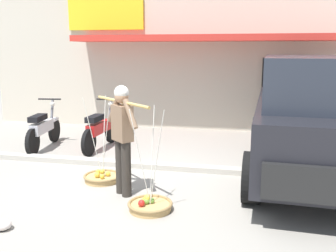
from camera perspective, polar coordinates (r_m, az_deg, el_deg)
name	(u,v)px	position (r m, az deg, el deg)	size (l,w,h in m)	color
ground_plane	(139,180)	(6.61, -4.33, -8.13)	(90.00, 90.00, 0.00)	gray
sidewalk_curb	(150,165)	(7.23, -2.75, -5.94)	(20.00, 0.24, 0.10)	#AEA89C
fruit_vendor	(122,133)	(5.73, -6.89, -1.06)	(1.14, 1.01, 1.70)	#2D2823
fruit_basket_left_side	(102,177)	(6.61, -9.89, -7.57)	(0.63, 0.63, 1.45)	tan
fruit_basket_right_side	(150,205)	(5.41, -2.76, -11.79)	(0.63, 0.63, 1.45)	tan
motorcycle_nearest_shop	(43,129)	(8.96, -18.32, -0.43)	(0.54, 1.81, 1.09)	black
motorcycle_second_in_row	(100,129)	(8.60, -10.23, -0.52)	(0.54, 1.82, 1.09)	black
parked_truck	(314,113)	(7.01, 21.16, 1.82)	(2.33, 4.89, 2.10)	black
storefront_building	(218,53)	(12.90, 7.49, 10.89)	(13.00, 6.00, 4.20)	beige
plastic_litter_bag	(1,224)	(5.30, -23.94, -13.42)	(0.28, 0.22, 0.14)	silver
wooden_crate	(264,149)	(8.21, 14.23, -3.37)	(0.44, 0.36, 0.32)	olive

